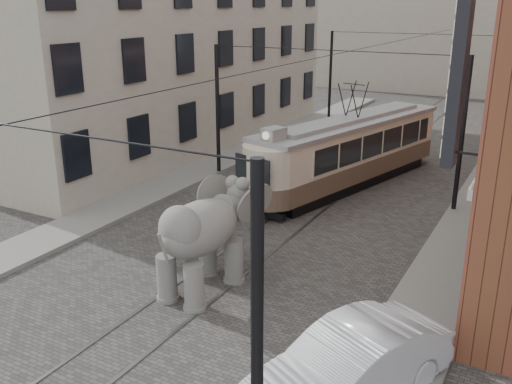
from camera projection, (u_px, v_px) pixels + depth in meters
The scene contains 10 objects.
ground at pixel (264, 240), 19.45m from camera, with size 120.00×120.00×0.00m, color #474442.
tram_rails at pixel (264, 240), 19.45m from camera, with size 1.54×80.00×0.02m, color slate, non-canonical shape.
sidewalk_right at pixel (443, 277), 16.70m from camera, with size 2.00×60.00×0.15m, color slate.
sidewalk_left at pixel (119, 207), 22.39m from camera, with size 2.00×60.00×0.15m, color slate.
stucco_building at pixel (173, 55), 31.17m from camera, with size 7.00×24.00×10.00m, color gray.
distant_block at pixel (474, 11), 50.45m from camera, with size 28.00×10.00×14.00m, color gray.
catenary at pixel (318, 127), 22.74m from camera, with size 11.00×30.20×6.00m, color black, non-canonical shape.
tram at pixel (351, 135), 24.67m from camera, with size 2.35×11.40×4.52m, color beige, non-canonical shape.
elephant at pixel (200, 243), 15.65m from camera, with size 2.64×4.80×2.94m, color slate, non-canonical shape.
parked_car at pixel (350, 366), 11.44m from camera, with size 1.69×4.81×1.58m, color #B4B5B9.
Camera 1 is at (8.37, -15.82, 7.80)m, focal length 39.69 mm.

